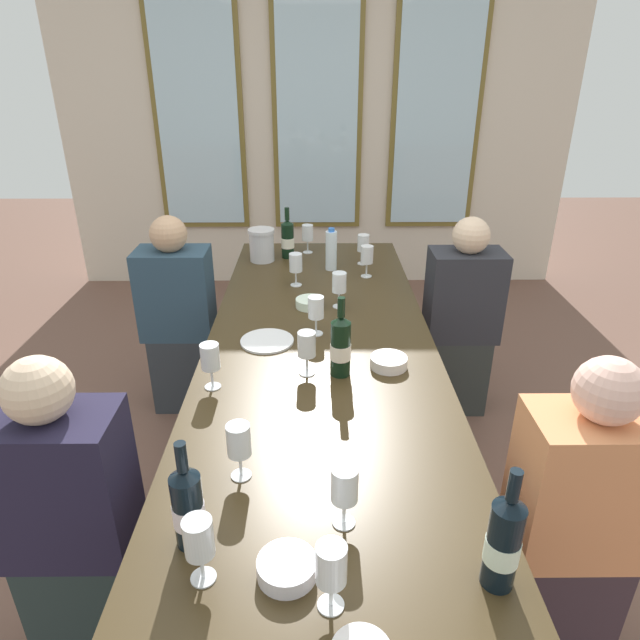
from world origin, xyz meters
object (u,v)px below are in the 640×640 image
Objects in this scene: wine_bottle_2 at (503,542)px; wine_glass_3 at (367,255)px; wine_glass_4 at (210,359)px; wine_glass_7 at (296,264)px; seated_person_1 at (573,527)px; wine_glass_9 at (316,308)px; metal_pitcher at (262,245)px; wine_bottle_1 at (188,507)px; tasting_bowl_0 at (310,303)px; dining_table at (320,362)px; wine_glass_6 at (308,233)px; wine_glass_2 at (339,284)px; seated_person_2 at (179,321)px; wine_glass_1 at (199,541)px; wine_glass_10 at (307,345)px; wine_bottle_0 at (341,346)px; seated_person_0 at (72,526)px; water_bottle at (331,250)px; wine_glass_8 at (331,566)px; wine_bottle_3 at (288,239)px; wine_glass_5 at (345,486)px; white_plate_0 at (267,341)px; wine_glass_0 at (363,244)px; tasting_bowl_2 at (389,362)px; wine_glass_11 at (239,443)px; tasting_bowl_3 at (287,568)px; seated_person_3 at (461,323)px.

wine_bottle_2 is 1.97m from wine_glass_3.
wine_glass_7 is (0.27, 1.00, 0.00)m from wine_glass_4.
wine_glass_9 is at bearing 131.26° from seated_person_1.
metal_pitcher is 2.11m from wine_bottle_1.
dining_table is at bearing -83.75° from tasting_bowl_0.
wine_glass_2 is at bearing -79.09° from wine_glass_6.
wine_glass_6 is 0.94m from seated_person_2.
wine_glass_4 and wine_glass_7 have the same top height.
wine_glass_4 is at bearing -115.84° from tasting_bowl_0.
wine_glass_1 is 0.16× the size of seated_person_1.
wine_bottle_0 is at bearing -1.28° from wine_glass_10.
wine_glass_4 is 0.35m from wine_glass_10.
wine_glass_1 is 0.16× the size of seated_person_0.
wine_bottle_0 is at bearing -100.20° from wine_glass_3.
water_bottle is 2.14m from wine_glass_8.
wine_bottle_3 reaches higher than dining_table.
seated_person_2 is (-0.37, 1.01, -0.33)m from wine_glass_4.
metal_pitcher is 0.17× the size of seated_person_1.
wine_glass_4 is at bearing 124.18° from wine_glass_5.
white_plate_0 is 1.10m from wine_glass_0.
seated_person_1 is at bearing 29.46° from wine_glass_8.
tasting_bowl_2 is at bearing -64.67° from metal_pitcher.
wine_glass_2 is at bearing 100.84° from wine_bottle_2.
wine_glass_4 is 1.00× the size of wine_glass_7.
wine_glass_10 is (-0.01, -0.62, 0.10)m from tasting_bowl_0.
metal_pitcher is 1.09× the size of wine_glass_6.
wine_glass_6 is 2.03m from wine_glass_11.
tasting_bowl_3 is at bearing -87.55° from wine_bottle_3.
wine_glass_3 and wine_glass_6 have the same top height.
tasting_bowl_2 is 1.45m from wine_glass_6.
wine_glass_3 is at bearing -36.63° from wine_bottle_3.
seated_person_1 is at bearing -74.18° from wine_glass_0.
wine_glass_11 is (-0.33, -1.19, 0.00)m from wine_glass_2.
wine_bottle_1 reaches higher than wine_glass_3.
tasting_bowl_3 is (0.24, -0.10, -0.09)m from wine_bottle_1.
tasting_bowl_2 is 0.82× the size of wine_glass_11.
wine_glass_1 is 0.35m from wine_glass_11.
wine_glass_4 is 0.16× the size of seated_person_3.
wine_glass_9 is (-0.09, -0.82, 0.01)m from water_bottle.
seated_person_3 is at bearing 17.74° from tasting_bowl_0.
wine_glass_8 is at bearing -59.58° from wine_glass_11.
wine_bottle_3 reaches higher than wine_glass_10.
seated_person_0 is at bearing -150.13° from tasting_bowl_2.
wine_glass_7 is 1.00× the size of wine_glass_9.
seated_person_1 is 2.13m from seated_person_2.
wine_glass_8 is 0.96m from seated_person_0.
wine_glass_4 is 0.16× the size of seated_person_2.
wine_bottle_2 is at bearing -81.23° from water_bottle.
wine_glass_0 is 2.24m from wine_glass_8.
wine_glass_4 is (-0.06, -1.40, 0.02)m from metal_pitcher.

